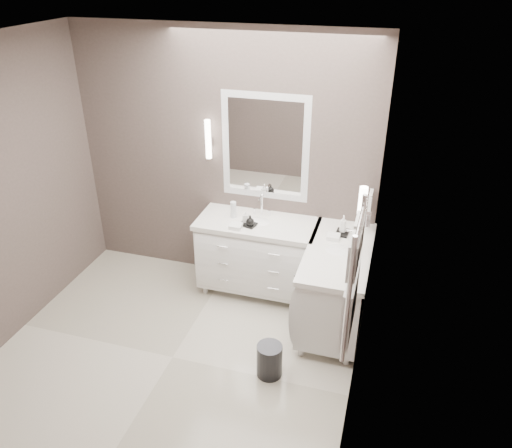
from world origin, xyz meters
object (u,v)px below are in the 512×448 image
(vanity_right, at_px, (336,283))
(towel_ladder, at_px, (352,284))
(waste_bin, at_px, (269,360))
(vanity_back, at_px, (257,252))

(vanity_right, relative_size, towel_ladder, 1.38)
(towel_ladder, bearing_deg, vanity_right, 99.84)
(vanity_right, distance_m, waste_bin, 1.00)
(vanity_right, distance_m, towel_ladder, 1.60)
(vanity_back, bearing_deg, vanity_right, -20.38)
(vanity_back, height_order, waste_bin, vanity_back)
(vanity_right, height_order, towel_ladder, towel_ladder)
(vanity_back, bearing_deg, waste_bin, -68.97)
(towel_ladder, bearing_deg, waste_bin, 145.05)
(towel_ladder, relative_size, waste_bin, 2.88)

